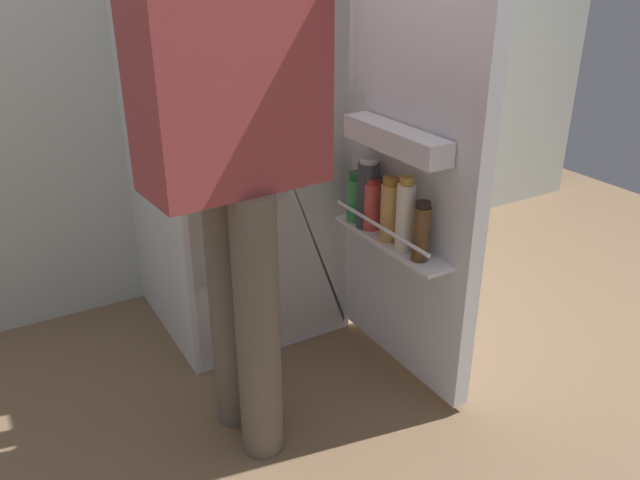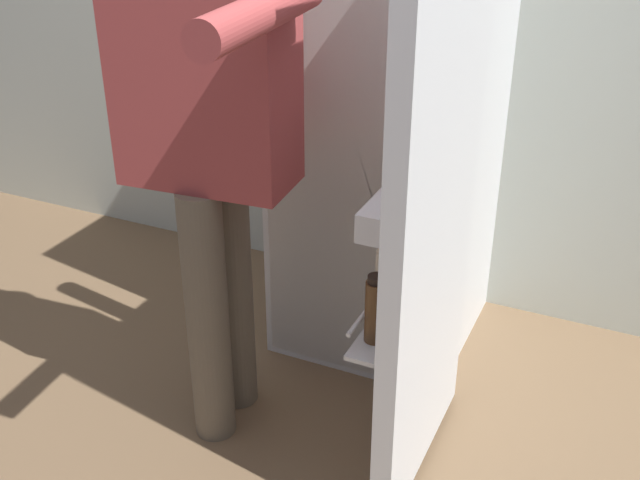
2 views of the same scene
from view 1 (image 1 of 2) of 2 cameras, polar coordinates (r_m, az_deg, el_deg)
name	(u,v)px [view 1 (image 1 of 2)]	position (r m, az deg, el deg)	size (l,w,h in m)	color
ground_plane	(311,386)	(2.17, -0.81, -12.89)	(5.12, 5.12, 0.00)	brown
refrigerator	(244,108)	(2.25, -6.83, 11.65)	(0.67, 1.23, 1.65)	silver
person	(236,123)	(1.58, -7.53, 10.34)	(0.57, 0.72, 1.57)	#665B4C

